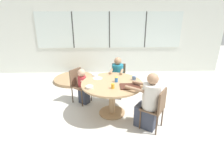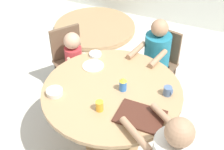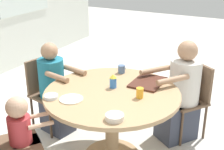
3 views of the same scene
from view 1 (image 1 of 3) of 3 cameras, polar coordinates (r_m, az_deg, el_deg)
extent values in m
plane|color=beige|center=(4.21, 0.00, -12.27)|extent=(16.00, 16.00, 0.00)
cube|color=silver|center=(6.51, -0.85, 12.75)|extent=(8.40, 0.06, 2.80)
cube|color=silver|center=(6.44, -0.85, 14.47)|extent=(5.20, 0.02, 1.25)
cube|color=#333333|center=(6.54, -12.67, 14.09)|extent=(0.04, 0.01, 1.25)
cube|color=#333333|center=(6.44, -0.85, 14.47)|extent=(0.04, 0.01, 1.25)
cube|color=#333333|center=(6.59, 10.89, 14.26)|extent=(0.04, 0.01, 1.25)
cylinder|color=tan|center=(3.86, 0.00, -2.78)|extent=(1.36, 1.36, 0.04)
cylinder|color=tan|center=(4.03, 0.00, -7.86)|extent=(0.14, 0.14, 0.74)
cylinder|color=tan|center=(4.21, 0.00, -12.10)|extent=(0.60, 0.60, 0.03)
cube|color=brown|center=(4.85, 1.88, -1.71)|extent=(0.47, 0.47, 0.03)
cube|color=brown|center=(4.94, 2.19, 1.47)|extent=(0.38, 0.11, 0.42)
cylinder|color=#4C3828|center=(4.77, 3.60, -5.15)|extent=(0.03, 0.03, 0.44)
cylinder|color=#4C3828|center=(4.81, -0.44, -4.87)|extent=(0.03, 0.03, 0.44)
cylinder|color=#4C3828|center=(5.08, 4.02, -3.51)|extent=(0.03, 0.03, 0.44)
cylinder|color=#4C3828|center=(5.12, 0.22, -3.26)|extent=(0.03, 0.03, 0.44)
cube|color=brown|center=(3.62, 13.00, -10.54)|extent=(0.56, 0.56, 0.03)
cube|color=brown|center=(3.46, 16.09, -8.11)|extent=(0.25, 0.33, 0.42)
cylinder|color=#4C3828|center=(3.66, 9.16, -14.15)|extent=(0.03, 0.03, 0.44)
cylinder|color=#4C3828|center=(3.92, 11.29, -11.69)|extent=(0.03, 0.03, 0.44)
cylinder|color=#4C3828|center=(3.57, 14.31, -15.63)|extent=(0.03, 0.03, 0.44)
cylinder|color=#4C3828|center=(3.84, 16.08, -12.96)|extent=(0.03, 0.03, 0.44)
cube|color=brown|center=(4.55, -10.01, -3.60)|extent=(0.56, 0.56, 0.03)
cube|color=brown|center=(4.58, -11.80, -0.51)|extent=(0.25, 0.33, 0.42)
cylinder|color=#4C3828|center=(4.65, -6.87, -5.99)|extent=(0.03, 0.03, 0.44)
cylinder|color=#4C3828|center=(4.43, -9.77, -7.57)|extent=(0.03, 0.03, 0.44)
cylinder|color=#4C3828|center=(4.86, -9.90, -4.93)|extent=(0.03, 0.03, 0.44)
cylinder|color=#4C3828|center=(4.65, -12.81, -6.37)|extent=(0.03, 0.03, 0.44)
cube|color=#333847|center=(4.85, 1.69, -4.53)|extent=(0.34, 0.41, 0.46)
cylinder|color=#1E7089|center=(4.73, 1.85, 0.81)|extent=(0.30, 0.30, 0.46)
sphere|color=#A37A5B|center=(4.63, 1.89, 4.61)|extent=(0.20, 0.20, 0.20)
cylinder|color=#A37A5B|center=(4.43, 3.15, 1.06)|extent=(0.12, 0.34, 0.06)
cylinder|color=#A37A5B|center=(4.47, -0.31, 1.25)|extent=(0.12, 0.34, 0.06)
cube|color=#333847|center=(3.77, 11.14, -12.96)|extent=(0.53, 0.50, 0.46)
cylinder|color=beige|center=(3.50, 12.73, -6.68)|extent=(0.35, 0.35, 0.50)
sphere|color=#A37A5B|center=(3.36, 13.21, -1.18)|extent=(0.22, 0.22, 0.22)
cylinder|color=#A37A5B|center=(3.42, 7.29, -4.52)|extent=(0.35, 0.27, 0.06)
cylinder|color=#A37A5B|center=(3.68, 9.48, -2.75)|extent=(0.35, 0.27, 0.06)
cube|color=#333847|center=(4.59, -9.11, -6.32)|extent=(0.31, 0.29, 0.46)
cylinder|color=#B23338|center=(4.47, -9.76, -2.05)|extent=(0.21, 0.21, 0.26)
sphere|color=tan|center=(4.38, -9.93, 0.71)|extent=(0.20, 0.20, 0.20)
cylinder|color=tan|center=(4.40, -7.33, -1.56)|extent=(0.21, 0.17, 0.04)
cylinder|color=tan|center=(4.27, -8.96, -2.32)|extent=(0.21, 0.17, 0.04)
cube|color=#472319|center=(3.66, 5.91, -3.71)|extent=(0.41, 0.30, 0.02)
cylinder|color=slate|center=(4.01, 7.15, -1.01)|extent=(0.08, 0.08, 0.09)
torus|color=slate|center=(4.02, 7.72, -1.00)|extent=(0.01, 0.06, 0.06)
cylinder|color=blue|center=(3.87, 1.42, -1.54)|extent=(0.07, 0.07, 0.11)
cone|color=gold|center=(3.84, 1.43, -0.53)|extent=(0.07, 0.07, 0.04)
cylinder|color=gold|center=(3.56, 0.27, -3.62)|extent=(0.07, 0.07, 0.10)
cylinder|color=silver|center=(3.61, -7.37, -3.93)|extent=(0.16, 0.16, 0.05)
cylinder|color=silver|center=(4.26, -5.48, -0.02)|extent=(0.13, 0.13, 0.03)
cylinder|color=beige|center=(4.09, -4.73, -1.07)|extent=(0.23, 0.23, 0.01)
cylinder|color=tan|center=(6.17, -12.15, -1.50)|extent=(1.37, 1.37, 0.03)
cylinder|color=tan|center=(6.16, -12.17, -1.24)|extent=(1.38, 1.38, 0.03)
cylinder|color=tan|center=(6.15, -12.19, -0.98)|extent=(1.37, 1.37, 0.03)
camera|label=2|loc=(1.86, 37.26, 31.93)|focal=50.00mm
camera|label=3|loc=(3.26, -49.36, 10.15)|focal=50.00mm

